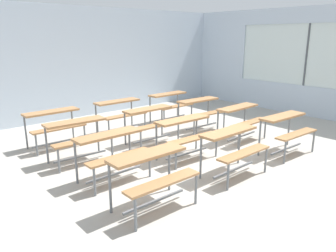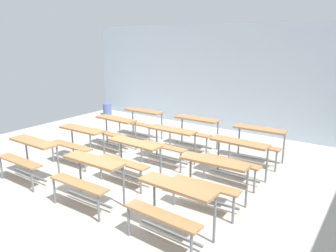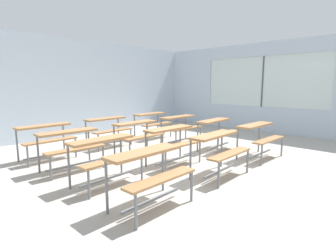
{
  "view_description": "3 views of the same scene",
  "coord_description": "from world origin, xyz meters",
  "px_view_note": "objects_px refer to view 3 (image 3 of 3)",
  "views": [
    {
      "loc": [
        -3.97,
        -3.99,
        2.22
      ],
      "look_at": [
        0.06,
        0.7,
        0.5
      ],
      "focal_mm": 34.79,
      "sensor_mm": 36.0,
      "label": 1
    },
    {
      "loc": [
        3.8,
        -4.08,
        2.59
      ],
      "look_at": [
        0.11,
        1.22,
        0.84
      ],
      "focal_mm": 34.61,
      "sensor_mm": 36.0,
      "label": 2
    },
    {
      "loc": [
        -3.8,
        -3.3,
        1.6
      ],
      "look_at": [
        0.26,
        0.49,
        0.72
      ],
      "focal_mm": 28.0,
      "sensor_mm": 36.0,
      "label": 3
    }
  ],
  "objects_px": {
    "desk_bench_r1c0": "(105,150)",
    "desk_bench_r1c1": "(173,137)",
    "desk_bench_r3c1": "(108,125)",
    "desk_bench_r2c1": "(138,130)",
    "desk_bench_r2c2": "(181,123)",
    "desk_bench_r0c0": "(150,166)",
    "desk_bench_r1c2": "(218,127)",
    "desk_bench_r2c0": "(70,141)",
    "desk_bench_r3c2": "(152,119)",
    "desk_bench_r3c0": "(46,134)",
    "desk_bench_r0c1": "(219,145)",
    "desk_bench_r0c2": "(260,133)"
  },
  "relations": [
    {
      "from": "desk_bench_r2c0",
      "to": "desk_bench_r0c0",
      "type": "bearing_deg",
      "value": -88.32
    },
    {
      "from": "desk_bench_r1c0",
      "to": "desk_bench_r2c0",
      "type": "distance_m",
      "value": 1.09
    },
    {
      "from": "desk_bench_r1c1",
      "to": "desk_bench_r0c2",
      "type": "bearing_deg",
      "value": -31.26
    },
    {
      "from": "desk_bench_r0c1",
      "to": "desk_bench_r2c1",
      "type": "relative_size",
      "value": 1.01
    },
    {
      "from": "desk_bench_r1c0",
      "to": "desk_bench_r3c2",
      "type": "height_order",
      "value": "same"
    },
    {
      "from": "desk_bench_r0c2",
      "to": "desk_bench_r1c1",
      "type": "height_order",
      "value": "same"
    },
    {
      "from": "desk_bench_r2c1",
      "to": "desk_bench_r3c0",
      "type": "relative_size",
      "value": 1.0
    },
    {
      "from": "desk_bench_r1c0",
      "to": "desk_bench_r0c2",
      "type": "bearing_deg",
      "value": -20.73
    },
    {
      "from": "desk_bench_r1c0",
      "to": "desk_bench_r3c2",
      "type": "distance_m",
      "value": 3.81
    },
    {
      "from": "desk_bench_r0c0",
      "to": "desk_bench_r0c2",
      "type": "xyz_separation_m",
      "value": [
        3.24,
        -0.04,
        0.0
      ]
    },
    {
      "from": "desk_bench_r3c2",
      "to": "desk_bench_r0c0",
      "type": "bearing_deg",
      "value": -135.66
    },
    {
      "from": "desk_bench_r0c0",
      "to": "desk_bench_r1c0",
      "type": "xyz_separation_m",
      "value": [
        0.06,
        1.11,
        0.0
      ]
    },
    {
      "from": "desk_bench_r1c1",
      "to": "desk_bench_r3c2",
      "type": "height_order",
      "value": "same"
    },
    {
      "from": "desk_bench_r0c2",
      "to": "desk_bench_r3c1",
      "type": "distance_m",
      "value": 3.72
    },
    {
      "from": "desk_bench_r1c2",
      "to": "desk_bench_r3c1",
      "type": "relative_size",
      "value": 1.02
    },
    {
      "from": "desk_bench_r3c2",
      "to": "desk_bench_r0c1",
      "type": "bearing_deg",
      "value": -116.57
    },
    {
      "from": "desk_bench_r2c2",
      "to": "desk_bench_r3c0",
      "type": "height_order",
      "value": "same"
    },
    {
      "from": "desk_bench_r2c2",
      "to": "desk_bench_r3c2",
      "type": "bearing_deg",
      "value": 92.25
    },
    {
      "from": "desk_bench_r0c1",
      "to": "desk_bench_r3c2",
      "type": "bearing_deg",
      "value": 64.29
    },
    {
      "from": "desk_bench_r1c0",
      "to": "desk_bench_r3c0",
      "type": "height_order",
      "value": "same"
    },
    {
      "from": "desk_bench_r0c1",
      "to": "desk_bench_r2c2",
      "type": "bearing_deg",
      "value": 54.16
    },
    {
      "from": "desk_bench_r1c0",
      "to": "desk_bench_r1c1",
      "type": "distance_m",
      "value": 1.53
    },
    {
      "from": "desk_bench_r0c2",
      "to": "desk_bench_r3c0",
      "type": "height_order",
      "value": "same"
    },
    {
      "from": "desk_bench_r1c0",
      "to": "desk_bench_r3c1",
      "type": "relative_size",
      "value": 1.01
    },
    {
      "from": "desk_bench_r0c2",
      "to": "desk_bench_r1c2",
      "type": "relative_size",
      "value": 1.0
    },
    {
      "from": "desk_bench_r1c0",
      "to": "desk_bench_r2c1",
      "type": "bearing_deg",
      "value": 32.68
    },
    {
      "from": "desk_bench_r0c2",
      "to": "desk_bench_r2c2",
      "type": "distance_m",
      "value": 2.22
    },
    {
      "from": "desk_bench_r2c1",
      "to": "desk_bench_r0c0",
      "type": "bearing_deg",
      "value": -127.53
    },
    {
      "from": "desk_bench_r2c0",
      "to": "desk_bench_r3c0",
      "type": "height_order",
      "value": "same"
    },
    {
      "from": "desk_bench_r2c0",
      "to": "desk_bench_r2c1",
      "type": "relative_size",
      "value": 1.02
    },
    {
      "from": "desk_bench_r1c0",
      "to": "desk_bench_r3c0",
      "type": "xyz_separation_m",
      "value": [
        -0.05,
        2.15,
        0.0
      ]
    },
    {
      "from": "desk_bench_r1c0",
      "to": "desk_bench_r0c1",
      "type": "bearing_deg",
      "value": -36.38
    },
    {
      "from": "desk_bench_r1c1",
      "to": "desk_bench_r2c2",
      "type": "distance_m",
      "value": 1.96
    },
    {
      "from": "desk_bench_r1c2",
      "to": "desk_bench_r0c0",
      "type": "bearing_deg",
      "value": -164.71
    },
    {
      "from": "desk_bench_r0c0",
      "to": "desk_bench_r3c2",
      "type": "xyz_separation_m",
      "value": [
        3.18,
        3.29,
        0.0
      ]
    },
    {
      "from": "desk_bench_r2c1",
      "to": "desk_bench_r2c2",
      "type": "bearing_deg",
      "value": 0.26
    },
    {
      "from": "desk_bench_r2c2",
      "to": "desk_bench_r3c1",
      "type": "distance_m",
      "value": 1.93
    },
    {
      "from": "desk_bench_r1c0",
      "to": "desk_bench_r3c0",
      "type": "bearing_deg",
      "value": 90.43
    },
    {
      "from": "desk_bench_r3c1",
      "to": "desk_bench_r1c2",
      "type": "bearing_deg",
      "value": -54.63
    },
    {
      "from": "desk_bench_r0c0",
      "to": "desk_bench_r3c1",
      "type": "distance_m",
      "value": 3.69
    },
    {
      "from": "desk_bench_r0c0",
      "to": "desk_bench_r1c0",
      "type": "bearing_deg",
      "value": 86.62
    },
    {
      "from": "desk_bench_r3c0",
      "to": "desk_bench_r1c1",
      "type": "bearing_deg",
      "value": -55.05
    },
    {
      "from": "desk_bench_r1c1",
      "to": "desk_bench_r3c0",
      "type": "bearing_deg",
      "value": 127.36
    },
    {
      "from": "desk_bench_r0c0",
      "to": "desk_bench_r1c0",
      "type": "relative_size",
      "value": 0.99
    },
    {
      "from": "desk_bench_r3c0",
      "to": "desk_bench_r3c1",
      "type": "xyz_separation_m",
      "value": [
        1.61,
        0.05,
        0.0
      ]
    },
    {
      "from": "desk_bench_r3c0",
      "to": "desk_bench_r3c2",
      "type": "relative_size",
      "value": 0.99
    },
    {
      "from": "desk_bench_r0c0",
      "to": "desk_bench_r1c2",
      "type": "height_order",
      "value": "same"
    },
    {
      "from": "desk_bench_r2c2",
      "to": "desk_bench_r3c0",
      "type": "bearing_deg",
      "value": 163.33
    },
    {
      "from": "desk_bench_r0c2",
      "to": "desk_bench_r2c0",
      "type": "bearing_deg",
      "value": 147.31
    },
    {
      "from": "desk_bench_r3c2",
      "to": "desk_bench_r3c0",
      "type": "bearing_deg",
      "value": 178.97
    }
  ]
}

